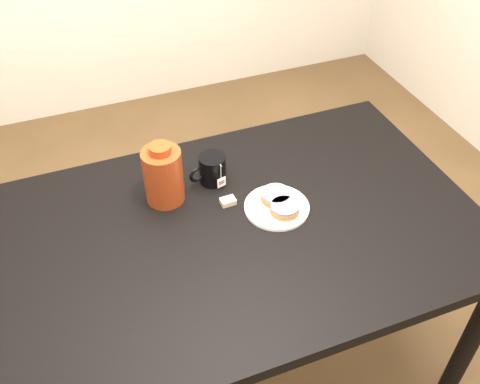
# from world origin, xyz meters

# --- Properties ---
(ground_plane) EXTENTS (4.00, 4.00, 0.00)m
(ground_plane) POSITION_xyz_m (0.00, 0.00, 0.00)
(ground_plane) COLOR brown
(table) EXTENTS (1.40, 0.90, 0.75)m
(table) POSITION_xyz_m (0.00, 0.00, 0.67)
(table) COLOR black
(table) RESTS_ON ground_plane
(plate) EXTENTS (0.20, 0.20, 0.01)m
(plate) POSITION_xyz_m (0.12, 0.03, 0.76)
(plate) COLOR white
(plate) RESTS_ON table
(bagel_back) EXTENTS (0.12, 0.12, 0.03)m
(bagel_back) POSITION_xyz_m (0.13, 0.06, 0.77)
(bagel_back) COLOR brown
(bagel_back) RESTS_ON plate
(bagel_front) EXTENTS (0.12, 0.12, 0.03)m
(bagel_front) POSITION_xyz_m (0.13, -0.00, 0.77)
(bagel_front) COLOR brown
(bagel_front) RESTS_ON plate
(mug) EXTENTS (0.14, 0.10, 0.09)m
(mug) POSITION_xyz_m (-0.02, 0.22, 0.80)
(mug) COLOR black
(mug) RESTS_ON table
(teabag_pouch) EXTENTS (0.05, 0.03, 0.02)m
(teabag_pouch) POSITION_xyz_m (-0.01, 0.10, 0.76)
(teabag_pouch) COLOR #C6B793
(teabag_pouch) RESTS_ON table
(bagel_package) EXTENTS (0.12, 0.12, 0.20)m
(bagel_package) POSITION_xyz_m (-0.18, 0.19, 0.84)
(bagel_package) COLOR maroon
(bagel_package) RESTS_ON table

